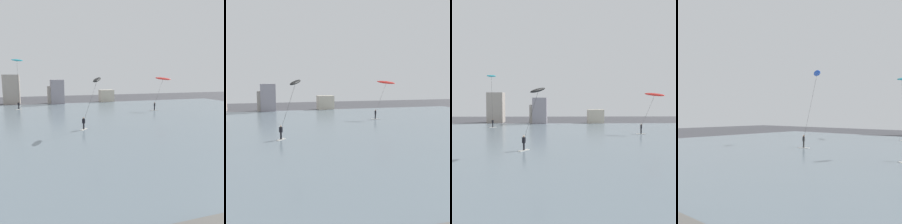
{
  "view_description": "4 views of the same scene",
  "coord_description": "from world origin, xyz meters",
  "views": [
    {
      "loc": [
        -7.01,
        -4.14,
        7.11
      ],
      "look_at": [
        -2.66,
        9.5,
        4.88
      ],
      "focal_mm": 37.95,
      "sensor_mm": 36.0,
      "label": 1
    },
    {
      "loc": [
        -3.27,
        -5.35,
        6.77
      ],
      "look_at": [
        1.46,
        11.75,
        4.72
      ],
      "focal_mm": 43.99,
      "sensor_mm": 36.0,
      "label": 2
    },
    {
      "loc": [
        2.46,
        -0.78,
        5.6
      ],
      "look_at": [
        2.7,
        11.6,
        4.97
      ],
      "focal_mm": 39.72,
      "sensor_mm": 36.0,
      "label": 3
    },
    {
      "loc": [
        9.52,
        -1.53,
        4.43
      ],
      "look_at": [
        -0.83,
        9.69,
        4.53
      ],
      "focal_mm": 48.99,
      "sensor_mm": 36.0,
      "label": 4
    }
  ],
  "objects": [
    {
      "name": "water_bay",
      "position": [
        0.0,
        29.95,
        0.05
      ],
      "size": [
        84.0,
        52.0,
        0.1
      ],
      "primitive_type": "cube",
      "color": "slate",
      "rests_on": "ground"
    },
    {
      "name": "far_shore_buildings",
      "position": [
        -4.48,
        57.94,
        2.9
      ],
      "size": [
        27.63,
        5.91,
        7.27
      ],
      "color": "#A89E93",
      "rests_on": "ground"
    },
    {
      "name": "kitesurfer_black",
      "position": [
        0.05,
        24.9,
        5.79
      ],
      "size": [
        3.22,
        2.94,
        6.93
      ],
      "color": "silver",
      "rests_on": "water_bay"
    },
    {
      "name": "kitesurfer_red",
      "position": [
        17.99,
        39.78,
        5.89
      ],
      "size": [
        5.16,
        3.27,
        6.8
      ],
      "color": "silver",
      "rests_on": "water_bay"
    },
    {
      "name": "kitesurfer_cyan",
      "position": [
        -10.39,
        46.47,
        9.18
      ],
      "size": [
        2.94,
        3.79,
        10.26
      ],
      "color": "silver",
      "rests_on": "water_bay"
    }
  ]
}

